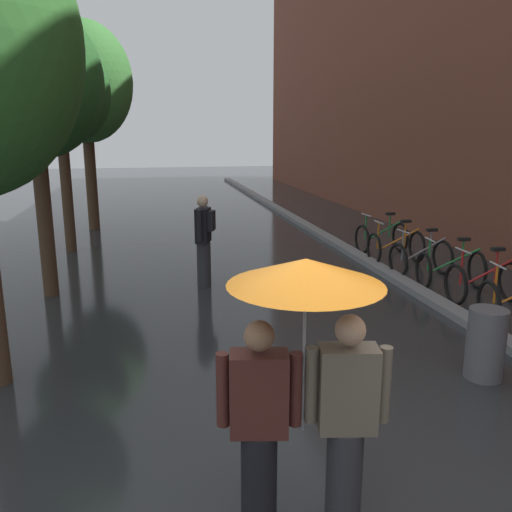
{
  "coord_description": "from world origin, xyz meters",
  "views": [
    {
      "loc": [
        -1.46,
        -3.22,
        2.85
      ],
      "look_at": [
        -0.19,
        2.95,
        1.35
      ],
      "focal_mm": 37.05,
      "sensor_mm": 36.0,
      "label": 1
    }
  ],
  "objects_px": {
    "parked_bicycle_4": "(421,258)",
    "parked_bicycle_5": "(396,247)",
    "street_tree_2": "(59,93)",
    "parked_bicycle_3": "(451,269)",
    "parked_bicycle_6": "(381,237)",
    "street_tree_1": "(32,83)",
    "couple_under_umbrella": "(304,361)",
    "parked_bicycle_2": "(484,282)",
    "pedestrian_walking_midground": "(204,239)",
    "litter_bin": "(486,344)",
    "street_tree_3": "(84,83)"
  },
  "relations": [
    {
      "from": "parked_bicycle_4",
      "to": "parked_bicycle_5",
      "type": "relative_size",
      "value": 1.04
    },
    {
      "from": "street_tree_2",
      "to": "parked_bicycle_5",
      "type": "height_order",
      "value": "street_tree_2"
    },
    {
      "from": "parked_bicycle_3",
      "to": "parked_bicycle_6",
      "type": "bearing_deg",
      "value": 89.54
    },
    {
      "from": "street_tree_1",
      "to": "couple_under_umbrella",
      "type": "relative_size",
      "value": 2.4
    },
    {
      "from": "parked_bicycle_2",
      "to": "parked_bicycle_4",
      "type": "relative_size",
      "value": 0.98
    },
    {
      "from": "pedestrian_walking_midground",
      "to": "parked_bicycle_4",
      "type": "bearing_deg",
      "value": -2.14
    },
    {
      "from": "parked_bicycle_2",
      "to": "parked_bicycle_5",
      "type": "relative_size",
      "value": 1.01
    },
    {
      "from": "street_tree_1",
      "to": "parked_bicycle_3",
      "type": "relative_size",
      "value": 4.23
    },
    {
      "from": "parked_bicycle_4",
      "to": "street_tree_2",
      "type": "bearing_deg",
      "value": 152.31
    },
    {
      "from": "street_tree_2",
      "to": "parked_bicycle_5",
      "type": "xyz_separation_m",
      "value": [
        7.15,
        -2.7,
        -3.3
      ]
    },
    {
      "from": "street_tree_1",
      "to": "pedestrian_walking_midground",
      "type": "bearing_deg",
      "value": 0.15
    },
    {
      "from": "parked_bicycle_4",
      "to": "parked_bicycle_6",
      "type": "relative_size",
      "value": 0.99
    },
    {
      "from": "street_tree_2",
      "to": "litter_bin",
      "type": "height_order",
      "value": "street_tree_2"
    },
    {
      "from": "parked_bicycle_3",
      "to": "litter_bin",
      "type": "relative_size",
      "value": 1.36
    },
    {
      "from": "parked_bicycle_2",
      "to": "couple_under_umbrella",
      "type": "bearing_deg",
      "value": -135.55
    },
    {
      "from": "pedestrian_walking_midground",
      "to": "street_tree_2",
      "type": "bearing_deg",
      "value": 128.39
    },
    {
      "from": "street_tree_2",
      "to": "parked_bicycle_2",
      "type": "bearing_deg",
      "value": -37.17
    },
    {
      "from": "street_tree_2",
      "to": "parked_bicycle_6",
      "type": "relative_size",
      "value": 4.35
    },
    {
      "from": "parked_bicycle_2",
      "to": "litter_bin",
      "type": "height_order",
      "value": "parked_bicycle_2"
    },
    {
      "from": "parked_bicycle_4",
      "to": "parked_bicycle_6",
      "type": "bearing_deg",
      "value": 86.84
    },
    {
      "from": "parked_bicycle_2",
      "to": "parked_bicycle_6",
      "type": "xyz_separation_m",
      "value": [
        -0.05,
        3.9,
        0.0
      ]
    },
    {
      "from": "parked_bicycle_3",
      "to": "parked_bicycle_6",
      "type": "relative_size",
      "value": 1.02
    },
    {
      "from": "street_tree_3",
      "to": "litter_bin",
      "type": "height_order",
      "value": "street_tree_3"
    },
    {
      "from": "street_tree_1",
      "to": "pedestrian_walking_midground",
      "type": "relative_size",
      "value": 2.87
    },
    {
      "from": "parked_bicycle_4",
      "to": "parked_bicycle_3",
      "type": "bearing_deg",
      "value": -84.39
    },
    {
      "from": "parked_bicycle_4",
      "to": "parked_bicycle_5",
      "type": "distance_m",
      "value": 1.06
    },
    {
      "from": "parked_bicycle_3",
      "to": "pedestrian_walking_midground",
      "type": "distance_m",
      "value": 4.57
    },
    {
      "from": "parked_bicycle_4",
      "to": "street_tree_1",
      "type": "bearing_deg",
      "value": 178.75
    },
    {
      "from": "street_tree_1",
      "to": "parked_bicycle_2",
      "type": "bearing_deg",
      "value": -15.15
    },
    {
      "from": "street_tree_1",
      "to": "parked_bicycle_3",
      "type": "bearing_deg",
      "value": -8.6
    },
    {
      "from": "parked_bicycle_2",
      "to": "parked_bicycle_4",
      "type": "distance_m",
      "value": 1.81
    },
    {
      "from": "street_tree_3",
      "to": "couple_under_umbrella",
      "type": "distance_m",
      "value": 13.52
    },
    {
      "from": "street_tree_1",
      "to": "street_tree_2",
      "type": "distance_m",
      "value": 3.61
    },
    {
      "from": "parked_bicycle_4",
      "to": "street_tree_3",
      "type": "bearing_deg",
      "value": 135.53
    },
    {
      "from": "street_tree_2",
      "to": "parked_bicycle_3",
      "type": "relative_size",
      "value": 4.26
    },
    {
      "from": "parked_bicycle_3",
      "to": "couple_under_umbrella",
      "type": "xyz_separation_m",
      "value": [
        -4.41,
        -5.28,
        0.95
      ]
    },
    {
      "from": "parked_bicycle_3",
      "to": "street_tree_1",
      "type": "bearing_deg",
      "value": 171.4
    },
    {
      "from": "parked_bicycle_4",
      "to": "couple_under_umbrella",
      "type": "bearing_deg",
      "value": -124.82
    },
    {
      "from": "parked_bicycle_2",
      "to": "parked_bicycle_3",
      "type": "height_order",
      "value": "same"
    },
    {
      "from": "litter_bin",
      "to": "pedestrian_walking_midground",
      "type": "xyz_separation_m",
      "value": [
        -2.81,
        4.45,
        0.48
      ]
    },
    {
      "from": "couple_under_umbrella",
      "to": "parked_bicycle_4",
      "type": "bearing_deg",
      "value": 55.18
    },
    {
      "from": "street_tree_3",
      "to": "parked_bicycle_5",
      "type": "xyz_separation_m",
      "value": [
        6.87,
        -5.71,
        -3.77
      ]
    },
    {
      "from": "couple_under_umbrella",
      "to": "pedestrian_walking_midground",
      "type": "relative_size",
      "value": 1.2
    },
    {
      "from": "street_tree_3",
      "to": "couple_under_umbrella",
      "type": "height_order",
      "value": "street_tree_3"
    },
    {
      "from": "street_tree_3",
      "to": "street_tree_2",
      "type": "bearing_deg",
      "value": -95.31
    },
    {
      "from": "street_tree_2",
      "to": "street_tree_3",
      "type": "bearing_deg",
      "value": 84.69
    },
    {
      "from": "street_tree_1",
      "to": "parked_bicycle_2",
      "type": "distance_m",
      "value": 8.15
    },
    {
      "from": "parked_bicycle_4",
      "to": "parked_bicycle_5",
      "type": "bearing_deg",
      "value": 91.21
    },
    {
      "from": "parked_bicycle_2",
      "to": "couple_under_umbrella",
      "type": "xyz_separation_m",
      "value": [
        -4.48,
        -4.4,
        0.95
      ]
    },
    {
      "from": "street_tree_2",
      "to": "parked_bicycle_2",
      "type": "relative_size",
      "value": 4.48
    }
  ]
}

